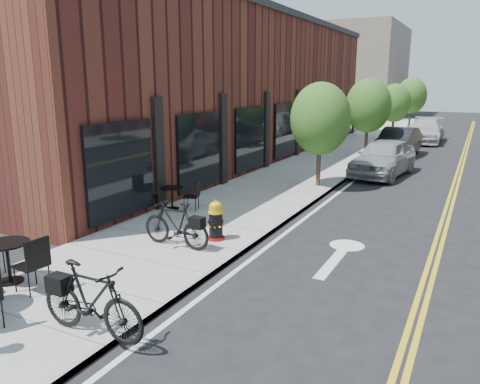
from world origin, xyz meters
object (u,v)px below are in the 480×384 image
Objects in this scene: parked_car_a at (383,157)px; bicycle_left at (176,224)px; bistro_set_c at (172,195)px; bicycle_right at (91,301)px; bistro_set_b at (8,256)px; parked_car_c at (425,131)px; fire_hydrant at (216,221)px; parked_car_b at (398,142)px.

bicycle_left is at bearing -95.59° from parked_car_a.
bicycle_left is 1.08× the size of bistro_set_c.
parked_car_a is at bearing -5.87° from bicycle_right.
parked_car_c is at bearing 85.12° from bistro_set_b.
bicycle_right reaches higher than bistro_set_b.
parked_car_c reaches higher than bistro_set_b.
fire_hydrant is at bearing -93.69° from parked_car_a.
parked_car_b is (4.33, 14.58, 0.20)m from bistro_set_c.
parked_car_a is (2.03, 10.70, 0.19)m from fire_hydrant.
parked_car_c is at bearing 66.05° from fire_hydrant.
bicycle_right is 7.34m from bistro_set_c.
bistro_set_b is 20.84m from parked_car_b.
bistro_set_c is at bearing 97.55° from bistro_set_b.
bistro_set_b is (-1.74, -3.14, -0.02)m from bicycle_left.
parked_car_a is 12.68m from parked_car_c.
parked_car_a is at bearing -91.68° from parked_car_c.
bicycle_right is 1.17× the size of bistro_set_c.
parked_car_b is at bearing -3.66° from bicycle_right.
bicycle_right is 2.99m from bistro_set_b.
fire_hydrant is at bearing 148.97° from bicycle_left.
parked_car_c is at bearing 95.64° from parked_car_a.
parked_car_b is at bearing -95.22° from parked_car_c.
parked_car_b is at bearing 99.97° from parked_car_a.
parked_car_b is (2.30, 17.29, 0.10)m from bicycle_left.
parked_car_b is (1.15, 21.19, 0.05)m from bicycle_right.
bicycle_left reaches higher than bistro_set_c.
bicycle_right is at bearing -81.58° from bistro_set_c.
parked_car_b reaches higher than bicycle_left.
parked_car_a reaches higher than bicycle_right.
parked_car_a is 5.71m from parked_car_b.
bicycle_left is at bearing -97.11° from parked_car_c.
fire_hydrant is at bearing -91.91° from parked_car_b.
parked_car_b is at bearing 65.72° from fire_hydrant.
parked_car_b reaches higher than bistro_set_b.
bistro_set_c is (-2.03, 2.72, -0.10)m from bicycle_left.
bicycle_right is 0.42× the size of parked_car_b.
bistro_set_b is (-2.31, -4.04, 0.06)m from fire_hydrant.
bistro_set_b is 0.37× the size of parked_car_c.
parked_car_c is (1.75, 28.16, 0.07)m from bicycle_right.
bicycle_right is at bearing -9.77° from bistro_set_b.
fire_hydrant is 0.22× the size of parked_car_a.
parked_car_c is (2.34, 23.38, 0.19)m from fire_hydrant.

